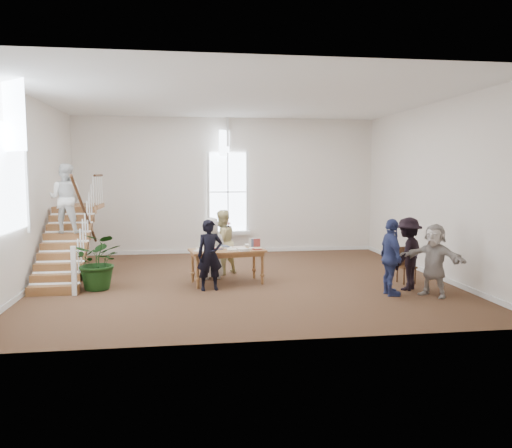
{
  "coord_description": "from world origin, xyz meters",
  "views": [
    {
      "loc": [
        -1.39,
        -12.21,
        2.72
      ],
      "look_at": [
        0.38,
        0.4,
        1.39
      ],
      "focal_mm": 35.0,
      "sensor_mm": 36.0,
      "label": 1
    }
  ],
  "objects": [
    {
      "name": "staircase",
      "position": [
        -4.34,
        0.75,
        1.62
      ],
      "size": [
        1.1,
        4.1,
        2.92
      ],
      "color": "brown",
      "rests_on": "ground"
    },
    {
      "name": "elderly_woman",
      "position": [
        -0.77,
        0.39,
        0.79
      ],
      "size": [
        0.84,
        0.61,
        1.58
      ],
      "primitive_type": "imported",
      "rotation": [
        0.0,
        0.0,
        3.29
      ],
      "color": "beige",
      "rests_on": "ground"
    },
    {
      "name": "woman_cluster_b",
      "position": [
        3.66,
        -1.45,
        0.84
      ],
      "size": [
        1.22,
        1.2,
        1.68
      ],
      "primitive_type": "imported",
      "rotation": [
        0.0,
        0.0,
        3.9
      ],
      "color": "black",
      "rests_on": "ground"
    },
    {
      "name": "ground",
      "position": [
        0.0,
        0.0,
        0.0
      ],
      "size": [
        10.0,
        10.0,
        0.0
      ],
      "primitive_type": "plane",
      "color": "#45261B",
      "rests_on": "ground"
    },
    {
      "name": "room_shell",
      "position": [
        -0.0,
        4.39,
        0.4
      ],
      "size": [
        10.49,
        10.0,
        10.0
      ],
      "color": "silver",
      "rests_on": "ground"
    },
    {
      "name": "police_officer",
      "position": [
        -0.87,
        -0.86,
        0.82
      ],
      "size": [
        0.65,
        0.48,
        1.63
      ],
      "primitive_type": "imported",
      "rotation": [
        0.0,
        0.0,
        0.16
      ],
      "color": "black",
      "rests_on": "ground"
    },
    {
      "name": "person_yellow",
      "position": [
        -0.47,
        0.89,
        0.86
      ],
      "size": [
        1.06,
        1.01,
        1.72
      ],
      "primitive_type": "imported",
      "rotation": [
        0.0,
        0.0,
        3.75
      ],
      "color": "#D4C484",
      "rests_on": "ground"
    },
    {
      "name": "woman_cluster_c",
      "position": [
        3.96,
        -2.1,
        0.8
      ],
      "size": [
        1.31,
        1.44,
        1.6
      ],
      "primitive_type": "imported",
      "rotation": [
        0.0,
        0.0,
        5.41
      ],
      "color": "#B3A9A1",
      "rests_on": "ground"
    },
    {
      "name": "library_table",
      "position": [
        -0.42,
        -0.21,
        0.75
      ],
      "size": [
        1.91,
        1.16,
        0.9
      ],
      "rotation": [
        0.0,
        0.0,
        0.16
      ],
      "color": "brown",
      "rests_on": "ground"
    },
    {
      "name": "floor_plant",
      "position": [
        -3.4,
        -0.44,
        0.67
      ],
      "size": [
        1.43,
        1.31,
        1.33
      ],
      "primitive_type": "imported",
      "rotation": [
        0.0,
        0.0,
        -0.26
      ],
      "color": "black",
      "rests_on": "ground"
    },
    {
      "name": "woman_cluster_a",
      "position": [
        3.06,
        -1.9,
        0.85
      ],
      "size": [
        0.45,
        1.01,
        1.7
      ],
      "primitive_type": "imported",
      "rotation": [
        0.0,
        0.0,
        1.54
      ],
      "color": "navy",
      "rests_on": "ground"
    },
    {
      "name": "side_chair",
      "position": [
        3.93,
        -0.74,
        0.48
      ],
      "size": [
        0.43,
        0.43,
        0.88
      ],
      "rotation": [
        0.0,
        0.0,
        0.13
      ],
      "color": "#341A0E",
      "rests_on": "ground"
    }
  ]
}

